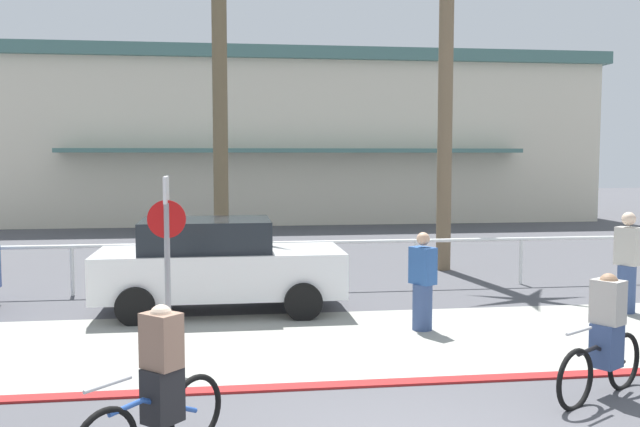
{
  "coord_description": "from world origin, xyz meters",
  "views": [
    {
      "loc": [
        -1.7,
        -6.27,
        2.86
      ],
      "look_at": [
        -0.04,
        6.0,
        1.82
      ],
      "focal_mm": 39.94,
      "sensor_mm": 36.0,
      "label": 1
    }
  ],
  "objects": [
    {
      "name": "car_white_1",
      "position": [
        -1.84,
        6.61,
        0.87
      ],
      "size": [
        4.4,
        2.02,
        1.69
      ],
      "color": "white",
      "rests_on": "ground"
    },
    {
      "name": "ground_plane",
      "position": [
        0.0,
        10.0,
        0.0
      ],
      "size": [
        80.0,
        80.0,
        0.0
      ],
      "primitive_type": "plane",
      "color": "#4C4C51"
    },
    {
      "name": "cyclist_black_0",
      "position": [
        2.72,
        1.41,
        0.69
      ],
      "size": [
        1.58,
        1.01,
        1.5
      ],
      "color": "black",
      "rests_on": "ground"
    },
    {
      "name": "pedestrian_1",
      "position": [
        1.46,
        4.74,
        0.74
      ],
      "size": [
        0.44,
        0.48,
        1.61
      ],
      "color": "#384C7A",
      "rests_on": "ground"
    },
    {
      "name": "cyclist_blue_1",
      "position": [
        -2.32,
        0.33,
        0.69
      ],
      "size": [
        1.27,
        1.39,
        1.5
      ],
      "color": "black",
      "rests_on": "ground"
    },
    {
      "name": "stop_sign_bike_lane",
      "position": [
        -2.48,
        3.53,
        1.68
      ],
      "size": [
        0.52,
        0.56,
        2.56
      ],
      "color": "gray",
      "rests_on": "ground"
    },
    {
      "name": "palm_tree_2",
      "position": [
        3.66,
        10.63,
        6.0
      ],
      "size": [
        2.85,
        3.26,
        8.24
      ],
      "color": "#756047",
      "rests_on": "ground"
    },
    {
      "name": "rail_fence",
      "position": [
        0.0,
        8.5,
        0.84
      ],
      "size": [
        23.89,
        0.08,
        1.04
      ],
      "color": "white",
      "rests_on": "ground"
    },
    {
      "name": "building_backdrop",
      "position": [
        1.13,
        26.66,
        3.57
      ],
      "size": [
        26.45,
        10.75,
        7.11
      ],
      "color": "beige",
      "rests_on": "ground"
    },
    {
      "name": "sidewalk_strip",
      "position": [
        0.0,
        4.2,
        0.01
      ],
      "size": [
        44.0,
        4.0,
        0.02
      ],
      "primitive_type": "cube",
      "color": "#9E9E93",
      "rests_on": "ground"
    },
    {
      "name": "curb_paint",
      "position": [
        0.0,
        2.2,
        0.01
      ],
      "size": [
        44.0,
        0.24,
        0.03
      ],
      "primitive_type": "cube",
      "color": "maroon",
      "rests_on": "ground"
    },
    {
      "name": "pedestrian_0",
      "position": [
        5.44,
        5.47,
        0.86
      ],
      "size": [
        0.44,
        0.48,
        1.83
      ],
      "color": "#384C7A",
      "rests_on": "ground"
    },
    {
      "name": "palm_tree_1",
      "position": [
        -1.77,
        11.12,
        6.27
      ],
      "size": [
        3.67,
        3.15,
        8.68
      ],
      "color": "brown",
      "rests_on": "ground"
    }
  ]
}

